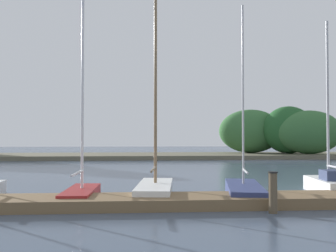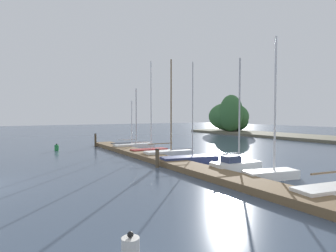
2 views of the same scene
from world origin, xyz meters
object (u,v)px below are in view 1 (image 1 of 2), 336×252
at_px(sailboat_2, 81,189).
at_px(sailboat_4, 244,190).
at_px(mooring_piling_1, 273,192).
at_px(sailboat_3, 155,187).
at_px(sailboat_5, 330,183).

height_order(sailboat_2, sailboat_4, sailboat_2).
bearing_deg(sailboat_2, mooring_piling_1, -111.94).
bearing_deg(mooring_piling_1, sailboat_4, 92.06).
distance_m(sailboat_2, mooring_piling_1, 6.44).
height_order(sailboat_3, sailboat_4, sailboat_3).
height_order(sailboat_4, mooring_piling_1, sailboat_4).
bearing_deg(sailboat_3, mooring_piling_1, -126.22).
distance_m(sailboat_5, mooring_piling_1, 5.03).
xyz_separation_m(sailboat_5, mooring_piling_1, (-3.54, -3.56, 0.18)).
xyz_separation_m(sailboat_2, sailboat_3, (2.58, 0.43, -0.01)).
height_order(sailboat_2, sailboat_3, sailboat_2).
relative_size(sailboat_2, mooring_piling_1, 6.68).
xyz_separation_m(sailboat_4, mooring_piling_1, (0.10, -2.79, 0.31)).
xyz_separation_m(sailboat_3, mooring_piling_1, (3.31, -3.03, 0.21)).
bearing_deg(sailboat_4, sailboat_3, 96.00).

